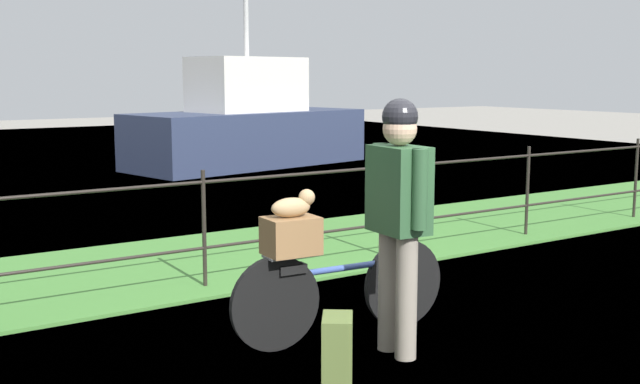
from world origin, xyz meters
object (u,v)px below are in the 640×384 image
at_px(bicycle_main, 340,291).
at_px(backpack_on_paving, 337,349).
at_px(terrier_dog, 294,205).
at_px(cyclist_person, 399,204).
at_px(wooden_crate, 291,236).
at_px(moored_boat_near, 248,126).

height_order(bicycle_main, backpack_on_paving, bicycle_main).
xyz_separation_m(bicycle_main, terrier_dog, (-0.35, 0.02, 0.63)).
distance_m(bicycle_main, cyclist_person, 0.82).
height_order(wooden_crate, cyclist_person, cyclist_person).
distance_m(backpack_on_paving, moored_boat_near, 11.49).
relative_size(bicycle_main, moored_boat_near, 0.32).
bearing_deg(cyclist_person, backpack_on_paving, -164.63).
bearing_deg(backpack_on_paving, cyclist_person, 141.46).
relative_size(wooden_crate, backpack_on_paving, 0.88).
bearing_deg(bicycle_main, backpack_on_paving, -125.91).
bearing_deg(moored_boat_near, terrier_dog, -116.52).
distance_m(wooden_crate, moored_boat_near, 10.86).
relative_size(terrier_dog, cyclist_person, 0.19).
xyz_separation_m(terrier_dog, cyclist_person, (0.49, -0.48, 0.03)).
bearing_deg(wooden_crate, backpack_on_paving, -96.30).
bearing_deg(moored_boat_near, wooden_crate, -116.64).
distance_m(bicycle_main, terrier_dog, 0.72).
height_order(terrier_dog, moored_boat_near, moored_boat_near).
bearing_deg(cyclist_person, terrier_dog, 135.52).
bearing_deg(moored_boat_near, bicycle_main, -114.77).
height_order(bicycle_main, terrier_dog, terrier_dog).
bearing_deg(wooden_crate, moored_boat_near, 63.36).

